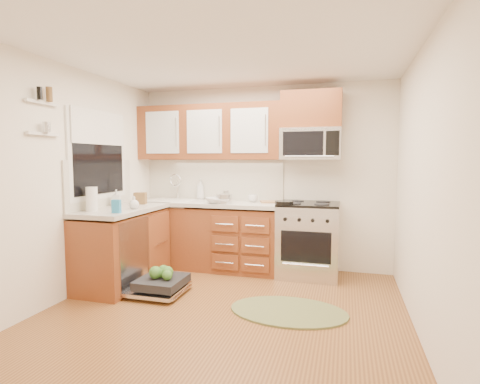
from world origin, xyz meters
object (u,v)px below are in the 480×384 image
(range, at_px, (308,239))
(cup, at_px, (253,198))
(microwave, at_px, (311,144))
(bowl_b, at_px, (215,200))
(rug, at_px, (288,311))
(stock_pot, at_px, (224,199))
(paper_towel_roll, at_px, (92,199))
(dishwasher, at_px, (159,285))
(skillet, at_px, (284,203))
(sink, at_px, (171,209))
(upper_cabinets, at_px, (209,133))
(bowl_a, at_px, (221,201))
(cutting_board, at_px, (272,202))

(range, bearing_deg, cup, 172.40)
(microwave, bearing_deg, range, -90.00)
(cup, bearing_deg, bowl_b, -147.91)
(microwave, distance_m, rug, 2.17)
(stock_pot, distance_m, paper_towel_roll, 1.62)
(dishwasher, relative_size, skillet, 3.09)
(sink, bearing_deg, rug, -33.35)
(upper_cabinets, relative_size, skillet, 9.04)
(bowl_a, bearing_deg, stock_pot, 20.93)
(range, xyz_separation_m, paper_towel_roll, (-2.28, -1.25, 0.59))
(range, relative_size, dishwasher, 1.36)
(dishwasher, distance_m, skillet, 1.77)
(cutting_board, bearing_deg, bowl_b, -157.04)
(upper_cabinets, xyz_separation_m, paper_towel_roll, (-0.88, -1.40, -0.81))
(bowl_a, bearing_deg, rug, -45.15)
(stock_pot, relative_size, paper_towel_roll, 0.76)
(sink, bearing_deg, stock_pot, -10.61)
(skillet, height_order, cup, cup)
(skillet, relative_size, bowl_b, 0.94)
(microwave, bearing_deg, dishwasher, -140.93)
(sink, distance_m, cup, 1.19)
(skillet, distance_m, cup, 0.59)
(upper_cabinets, height_order, cutting_board, upper_cabinets)
(upper_cabinets, height_order, stock_pot, upper_cabinets)
(range, distance_m, bowl_b, 1.32)
(stock_pot, distance_m, bowl_b, 0.12)
(microwave, relative_size, bowl_b, 3.15)
(upper_cabinets, xyz_separation_m, dishwasher, (-0.13, -1.27, -1.77))
(paper_towel_roll, bearing_deg, dishwasher, 9.58)
(range, xyz_separation_m, rug, (-0.07, -1.24, -0.46))
(dishwasher, bearing_deg, paper_towel_roll, -170.42)
(upper_cabinets, xyz_separation_m, range, (1.41, -0.15, -1.40))
(bowl_a, height_order, cup, cup)
(skillet, bearing_deg, stock_pot, 174.19)
(stock_pot, bearing_deg, paper_towel_roll, -137.67)
(dishwasher, xyz_separation_m, stock_pot, (0.45, 0.96, 0.89))
(bowl_b, distance_m, cup, 0.53)
(range, distance_m, paper_towel_roll, 2.67)
(skillet, height_order, cutting_board, skillet)
(dishwasher, xyz_separation_m, bowl_a, (0.42, 0.95, 0.85))
(upper_cabinets, xyz_separation_m, skillet, (1.12, -0.40, -0.90))
(skillet, relative_size, paper_towel_roll, 0.83)
(cutting_board, relative_size, cup, 2.29)
(cutting_board, distance_m, bowl_b, 0.77)
(range, height_order, dishwasher, range)
(dishwasher, bearing_deg, skillet, 34.93)
(sink, xyz_separation_m, dishwasher, (0.39, -1.12, -0.70))
(dishwasher, height_order, paper_towel_roll, paper_towel_roll)
(upper_cabinets, distance_m, dishwasher, 2.19)
(sink, height_order, bowl_b, bowl_b)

